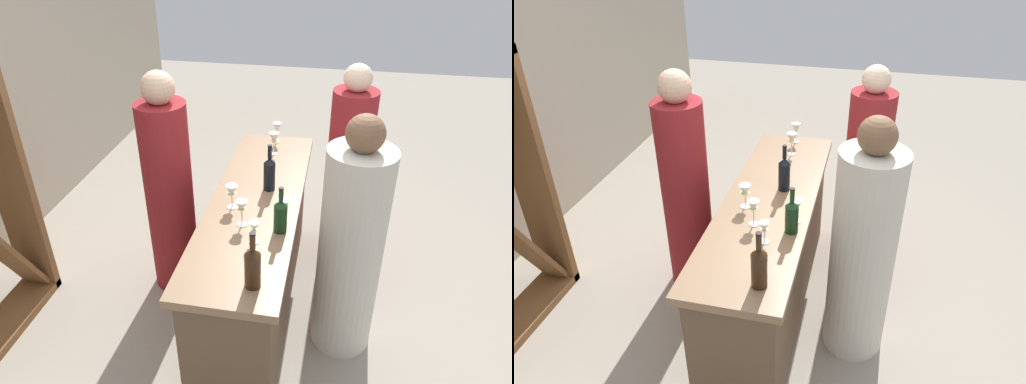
# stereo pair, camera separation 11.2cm
# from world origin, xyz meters

# --- Properties ---
(ground_plane) EXTENTS (12.00, 12.00, 0.00)m
(ground_plane) POSITION_xyz_m (0.00, 0.00, 0.00)
(ground_plane) COLOR #9E9384
(bar_counter) EXTENTS (1.94, 0.56, 0.90)m
(bar_counter) POSITION_xyz_m (0.00, 0.00, 0.46)
(bar_counter) COLOR brown
(bar_counter) RESTS_ON ground
(wine_bottle_leftmost_amber_brown) EXTENTS (0.08, 0.08, 0.32)m
(wine_bottle_leftmost_amber_brown) POSITION_xyz_m (-0.79, -0.13, 1.02)
(wine_bottle_leftmost_amber_brown) COLOR #331E0F
(wine_bottle_leftmost_amber_brown) RESTS_ON bar_counter
(wine_bottle_second_left_dark_green) EXTENTS (0.08, 0.08, 0.29)m
(wine_bottle_second_left_dark_green) POSITION_xyz_m (-0.31, -0.20, 1.01)
(wine_bottle_second_left_dark_green) COLOR black
(wine_bottle_second_left_dark_green) RESTS_ON bar_counter
(wine_bottle_center_near_black) EXTENTS (0.08, 0.08, 0.32)m
(wine_bottle_center_near_black) POSITION_xyz_m (0.13, -0.06, 1.02)
(wine_bottle_center_near_black) COLOR black
(wine_bottle_center_near_black) RESTS_ON bar_counter
(wine_glass_near_left) EXTENTS (0.07, 0.07, 0.14)m
(wine_glass_near_left) POSITION_xyz_m (-0.21, -0.20, 1.00)
(wine_glass_near_left) COLOR white
(wine_glass_near_left) RESTS_ON bar_counter
(wine_glass_near_center) EXTENTS (0.06, 0.06, 0.13)m
(wine_glass_near_center) POSITION_xyz_m (-0.44, -0.07, 0.99)
(wine_glass_near_center) COLOR white
(wine_glass_near_center) RESTS_ON bar_counter
(wine_glass_near_right) EXTENTS (0.08, 0.08, 0.17)m
(wine_glass_near_right) POSITION_xyz_m (0.65, -0.01, 1.02)
(wine_glass_near_right) COLOR white
(wine_glass_near_right) RESTS_ON bar_counter
(wine_glass_far_left) EXTENTS (0.07, 0.07, 0.16)m
(wine_glass_far_left) POSITION_xyz_m (0.87, -0.01, 1.01)
(wine_glass_far_left) COLOR white
(wine_glass_far_left) RESTS_ON bar_counter
(wine_glass_far_center) EXTENTS (0.07, 0.07, 0.16)m
(wine_glass_far_center) POSITION_xyz_m (-0.29, 0.03, 1.02)
(wine_glass_far_center) COLOR white
(wine_glass_far_center) RESTS_ON bar_counter
(wine_glass_far_right) EXTENTS (0.07, 0.07, 0.15)m
(wine_glass_far_right) POSITION_xyz_m (-0.12, 0.13, 1.00)
(wine_glass_far_right) COLOR white
(wine_glass_far_right) RESTS_ON bar_counter
(person_left_guest) EXTENTS (0.41, 0.41, 1.59)m
(person_left_guest) POSITION_xyz_m (-0.21, -0.61, 0.73)
(person_left_guest) COLOR beige
(person_left_guest) RESTS_ON ground
(person_center_guest) EXTENTS (0.39, 0.39, 1.61)m
(person_center_guest) POSITION_xyz_m (0.64, -0.57, 0.75)
(person_center_guest) COLOR maroon
(person_center_guest) RESTS_ON ground
(person_server_behind) EXTENTS (0.37, 0.37, 1.64)m
(person_server_behind) POSITION_xyz_m (0.15, 0.64, 0.77)
(person_server_behind) COLOR maroon
(person_server_behind) RESTS_ON ground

